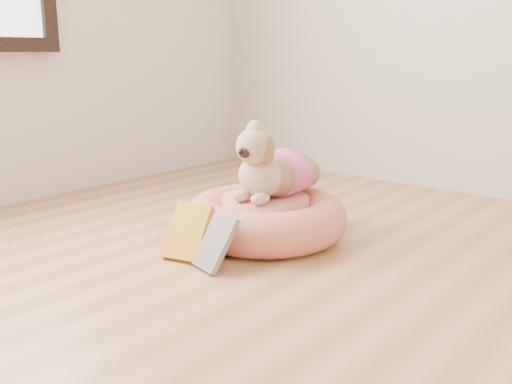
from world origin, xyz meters
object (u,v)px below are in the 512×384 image
Objects in this scene: dog at (273,157)px; book_yellow at (188,232)px; pet_bed at (265,218)px; book_white at (216,242)px.

dog is 1.99× the size of book_yellow.
book_yellow is (-0.07, -0.31, 0.01)m from pet_bed.
book_yellow is at bearing -171.44° from book_white.
dog is at bearing 113.77° from book_white.
book_white is (0.07, -0.33, 0.01)m from pet_bed.
book_white is at bearing -21.05° from book_yellow.
pet_bed is 3.23× the size of book_white.
book_white is (0.14, -0.01, -0.00)m from book_yellow.
dog reaches higher than book_white.
dog is 0.40m from book_yellow.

